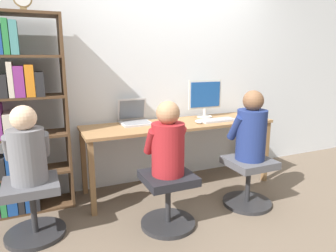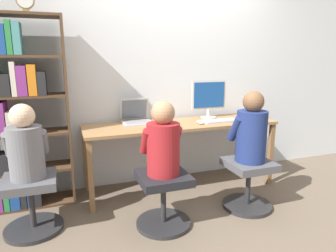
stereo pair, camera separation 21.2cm
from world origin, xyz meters
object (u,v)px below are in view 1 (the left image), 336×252
object	(u,v)px
person_at_laptop	(168,143)
office_chair_side	(33,206)
office_chair_left	(248,179)
person_at_monitor	(251,129)
keyboard	(218,120)
office_chair_right	(168,197)
desktop_monitor	(205,98)
laptop	(135,119)
person_near_shelf	(27,149)
bookshelf	(13,119)

from	to	relation	value
person_at_laptop	office_chair_side	size ratio (longest dim) A/B	1.30
office_chair_left	person_at_monitor	size ratio (longest dim) A/B	0.72
keyboard	office_chair_right	size ratio (longest dim) A/B	0.84
office_chair_right	person_at_monitor	bearing A→B (deg)	2.38
desktop_monitor	laptop	size ratio (longest dim) A/B	1.40
desktop_monitor	office_chair_side	distance (m)	2.14
keyboard	person_at_monitor	xyz separation A→B (m)	(0.01, -0.56, 0.01)
office_chair_left	person_at_laptop	xyz separation A→B (m)	(-0.89, -0.03, 0.49)
desktop_monitor	keyboard	size ratio (longest dim) A/B	1.10
desktop_monitor	office_chair_right	distance (m)	1.41
person_at_monitor	desktop_monitor	bearing A→B (deg)	91.84
person_at_monitor	office_chair_side	world-z (taller)	person_at_monitor
office_chair_left	office_chair_side	world-z (taller)	same
person_at_laptop	person_near_shelf	xyz separation A→B (m)	(-1.07, 0.30, -0.01)
keyboard	person_at_laptop	size ratio (longest dim) A/B	0.64
laptop	office_chair_side	bearing A→B (deg)	-152.16
keyboard	office_chair_side	size ratio (longest dim) A/B	0.84
office_chair_left	person_at_monitor	xyz separation A→B (m)	(-0.00, 0.00, 0.51)
laptop	desktop_monitor	bearing A→B (deg)	0.28
keyboard	person_at_monitor	distance (m)	0.56
person_at_monitor	person_at_laptop	xyz separation A→B (m)	(-0.89, -0.03, -0.02)
office_chair_right	office_chair_left	bearing A→B (deg)	2.08
desktop_monitor	person_at_laptop	world-z (taller)	desktop_monitor
office_chair_right	keyboard	bearing A→B (deg)	34.38
laptop	keyboard	distance (m)	0.93
office_chair_left	office_chair_right	xyz separation A→B (m)	(-0.89, -0.03, 0.00)
office_chair_left	person_at_monitor	distance (m)	0.51
desktop_monitor	bookshelf	size ratio (longest dim) A/B	0.24
laptop	office_chair_right	size ratio (longest dim) A/B	0.66
office_chair_right	person_at_monitor	world-z (taller)	person_at_monitor
keyboard	office_chair_side	distance (m)	2.04
person_at_monitor	person_at_laptop	size ratio (longest dim) A/B	1.07
office_chair_right	person_at_laptop	distance (m)	0.49
keyboard	person_near_shelf	size ratio (longest dim) A/B	0.66
laptop	person_at_laptop	size ratio (longest dim) A/B	0.51
office_chair_side	person_near_shelf	size ratio (longest dim) A/B	0.78
person_at_monitor	person_near_shelf	bearing A→B (deg)	172.30
office_chair_side	person_near_shelf	distance (m)	0.48
office_chair_side	keyboard	bearing A→B (deg)	8.83
desktop_monitor	keyboard	xyz separation A→B (m)	(0.02, -0.26, -0.22)
office_chair_right	office_chair_side	bearing A→B (deg)	164.47
person_at_laptop	office_chair_left	bearing A→B (deg)	1.81
person_near_shelf	office_chair_left	bearing A→B (deg)	-7.84
keyboard	person_near_shelf	bearing A→B (deg)	-171.29
person_at_laptop	office_chair_side	xyz separation A→B (m)	(-1.07, 0.29, -0.49)
desktop_monitor	person_near_shelf	bearing A→B (deg)	-163.86
person_at_monitor	person_near_shelf	size ratio (longest dim) A/B	1.09
laptop	office_chair_left	bearing A→B (deg)	-42.47
office_chair_right	desktop_monitor	bearing A→B (deg)	45.01
keyboard	person_at_laptop	xyz separation A→B (m)	(-0.88, -0.60, -0.01)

